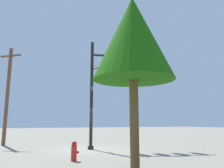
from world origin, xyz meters
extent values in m
plane|color=gray|center=(0.00, 0.00, 0.00)|extent=(120.00, 120.00, 0.00)
cylinder|color=black|center=(0.00, 0.00, 3.45)|extent=(0.20, 0.20, 6.90)
cylinder|color=black|center=(0.00, 0.00, 0.10)|extent=(0.36, 0.36, 0.20)
cylinder|color=black|center=(2.23, -0.54, 6.03)|extent=(4.48, 1.21, 0.14)
cylinder|color=black|center=(1.00, -0.24, 5.53)|extent=(2.06, 0.57, 1.07)
cube|color=yellow|center=(0.99, -0.24, 5.28)|extent=(0.40, 0.43, 1.10)
cube|color=black|center=(1.04, -0.05, 5.28)|extent=(0.44, 0.15, 1.22)
sphere|color=maroon|center=(0.94, -0.43, 5.62)|extent=(0.22, 0.22, 0.22)
cylinder|color=yellow|center=(0.92, -0.49, 5.67)|extent=(0.26, 0.19, 0.23)
sphere|color=#855607|center=(0.94, -0.43, 5.28)|extent=(0.22, 0.22, 0.22)
cylinder|color=yellow|center=(0.92, -0.49, 5.33)|extent=(0.26, 0.19, 0.23)
sphere|color=#20FF59|center=(0.94, -0.43, 4.94)|extent=(0.22, 0.22, 0.22)
cylinder|color=yellow|center=(0.92, -0.49, 4.99)|extent=(0.26, 0.19, 0.23)
cube|color=gold|center=(1.98, -0.48, 5.28)|extent=(0.40, 0.43, 1.10)
cube|color=black|center=(2.03, -0.29, 5.28)|extent=(0.43, 0.16, 1.22)
sphere|color=maroon|center=(1.93, -0.67, 5.62)|extent=(0.22, 0.22, 0.22)
cylinder|color=gold|center=(1.91, -0.73, 5.67)|extent=(0.26, 0.20, 0.23)
sphere|color=#855607|center=(1.93, -0.67, 5.28)|extent=(0.22, 0.22, 0.22)
cylinder|color=gold|center=(1.91, -0.73, 5.33)|extent=(0.26, 0.20, 0.23)
sphere|color=#20FF59|center=(1.93, -0.67, 4.94)|extent=(0.22, 0.22, 0.22)
cylinder|color=gold|center=(1.91, -0.73, 4.99)|extent=(0.26, 0.20, 0.23)
cube|color=gold|center=(2.97, -0.72, 5.28)|extent=(0.40, 0.43, 1.10)
cube|color=black|center=(3.02, -0.53, 5.28)|extent=(0.44, 0.15, 1.22)
sphere|color=maroon|center=(2.92, -0.91, 5.62)|extent=(0.22, 0.22, 0.22)
cylinder|color=gold|center=(2.90, -0.97, 5.67)|extent=(0.26, 0.19, 0.23)
sphere|color=#855607|center=(2.92, -0.91, 5.28)|extent=(0.22, 0.22, 0.22)
cylinder|color=gold|center=(2.90, -0.97, 5.33)|extent=(0.26, 0.19, 0.23)
sphere|color=#20FF59|center=(2.92, -0.91, 4.94)|extent=(0.22, 0.22, 0.22)
cylinder|color=gold|center=(2.90, -0.97, 4.99)|extent=(0.26, 0.19, 0.23)
cube|color=yellow|center=(3.96, -0.96, 5.28)|extent=(0.39, 0.42, 1.10)
cube|color=black|center=(4.00, -0.76, 5.28)|extent=(0.44, 0.14, 1.22)
sphere|color=maroon|center=(3.91, -1.15, 5.62)|extent=(0.22, 0.22, 0.22)
cylinder|color=yellow|center=(3.90, -1.21, 5.67)|extent=(0.26, 0.19, 0.23)
sphere|color=#855607|center=(3.91, -1.15, 5.28)|extent=(0.22, 0.22, 0.22)
cylinder|color=yellow|center=(3.90, -1.21, 5.33)|extent=(0.26, 0.19, 0.23)
sphere|color=#20FF59|center=(3.91, -1.15, 4.94)|extent=(0.22, 0.22, 0.22)
cylinder|color=yellow|center=(3.90, -1.21, 4.99)|extent=(0.26, 0.19, 0.23)
cube|color=white|center=(2.45, -0.59, 6.33)|extent=(0.92, 0.24, 0.26)
cube|color=#0B6C25|center=(2.45, -0.59, 6.33)|extent=(0.88, 0.24, 0.22)
cube|color=white|center=(0.00, 0.00, 3.73)|extent=(0.24, 0.92, 0.26)
cube|color=#0B6A32|center=(0.00, 0.00, 3.73)|extent=(0.24, 0.88, 0.22)
cylinder|color=brown|center=(-5.10, 4.74, 3.66)|extent=(0.26, 0.26, 7.32)
cube|color=brown|center=(-5.10, 4.74, 6.72)|extent=(1.48, 1.21, 0.12)
cylinder|color=red|center=(-1.90, -3.67, 0.33)|extent=(0.24, 0.24, 0.65)
sphere|color=red|center=(-1.90, -3.67, 0.72)|extent=(0.22, 0.22, 0.22)
cylinder|color=red|center=(-1.75, -3.67, 0.36)|extent=(0.12, 0.10, 0.10)
cylinder|color=brown|center=(-0.66, -6.81, 1.51)|extent=(0.30, 0.30, 3.03)
cone|color=#1A5A0C|center=(-0.66, -6.81, 4.58)|extent=(2.79, 2.79, 3.10)
camera|label=1|loc=(-4.16, -13.18, 1.61)|focal=34.76mm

